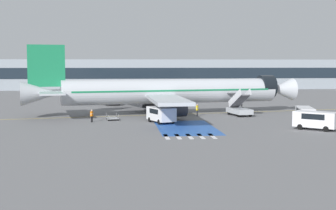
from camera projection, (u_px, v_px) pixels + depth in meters
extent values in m
plane|color=slate|center=(170.00, 114.00, 70.86)|extent=(600.00, 600.00, 0.00)
cube|color=gold|center=(172.00, 114.00, 69.97)|extent=(75.25, 13.79, 0.01)
cube|color=#2856A8|center=(186.00, 127.00, 55.40)|extent=(6.78, 13.44, 0.01)
cube|color=silver|center=(167.00, 137.00, 48.26)|extent=(0.44, 3.60, 0.01)
cube|color=silver|center=(178.00, 137.00, 48.38)|extent=(0.44, 3.60, 0.01)
cube|color=silver|center=(190.00, 136.00, 48.51)|extent=(0.44, 3.60, 0.01)
cube|color=silver|center=(201.00, 136.00, 48.63)|extent=(0.44, 3.60, 0.01)
cube|color=silver|center=(212.00, 136.00, 48.75)|extent=(0.44, 3.60, 0.01)
cylinder|color=#B7BCC4|center=(172.00, 91.00, 69.67)|extent=(32.56, 9.32, 3.61)
cone|color=#B7BCC4|center=(281.00, 89.00, 74.70)|extent=(4.53, 4.19, 3.54)
cone|color=#B7BCC4|center=(41.00, 93.00, 64.43)|extent=(5.94, 4.37, 3.46)
cylinder|color=black|center=(266.00, 87.00, 73.91)|extent=(2.78, 3.97, 3.64)
cube|color=#197A4C|center=(172.00, 90.00, 69.65)|extent=(30.02, 8.93, 0.24)
cube|color=#B7BCC4|center=(139.00, 92.00, 76.94)|extent=(9.20, 16.79, 0.44)
cylinder|color=#38383D|center=(150.00, 101.00, 76.07)|extent=(3.28, 2.74, 2.25)
cube|color=#B7BCC4|center=(167.00, 99.00, 60.69)|extent=(4.96, 16.41, 0.44)
cylinder|color=#38383D|center=(175.00, 109.00, 62.67)|extent=(3.28, 2.74, 2.25)
cube|color=#197A4C|center=(46.00, 66.00, 64.33)|extent=(5.03, 1.25, 5.79)
cube|color=#B7BCC4|center=(50.00, 91.00, 68.07)|extent=(4.22, 6.26, 0.24)
cube|color=#B7BCC4|center=(52.00, 93.00, 61.51)|extent=(4.22, 6.26, 0.24)
cylinder|color=#38383D|center=(242.00, 101.00, 72.96)|extent=(0.20, 0.20, 2.70)
cylinder|color=black|center=(242.00, 110.00, 73.07)|extent=(0.88, 0.42, 0.84)
cylinder|color=#38383D|center=(157.00, 102.00, 72.15)|extent=(0.24, 0.24, 2.39)
cylinder|color=black|center=(157.00, 109.00, 72.26)|extent=(1.19, 0.79, 1.10)
cylinder|color=#38383D|center=(167.00, 105.00, 66.59)|extent=(0.24, 0.24, 2.39)
cylinder|color=black|center=(167.00, 113.00, 66.70)|extent=(1.19, 0.79, 1.10)
cube|color=#ADB2BA|center=(239.00, 111.00, 68.16)|extent=(3.02, 5.11, 0.70)
cylinder|color=black|center=(229.00, 112.00, 69.54)|extent=(0.34, 0.73, 0.70)
cylinder|color=black|center=(240.00, 112.00, 70.06)|extent=(0.34, 0.73, 0.70)
cylinder|color=black|center=(238.00, 115.00, 66.32)|extent=(0.34, 0.73, 0.70)
cylinder|color=black|center=(250.00, 114.00, 66.84)|extent=(0.34, 0.73, 0.70)
cube|color=#4C4C51|center=(239.00, 101.00, 68.04)|extent=(2.15, 4.34, 2.23)
cube|color=#4C4C51|center=(233.00, 93.00, 70.13)|extent=(1.82, 1.38, 0.12)
cube|color=silver|center=(235.00, 98.00, 67.79)|extent=(0.86, 4.45, 2.93)
cube|color=silver|center=(244.00, 98.00, 68.21)|extent=(0.86, 4.45, 2.93)
cube|color=#38383D|center=(112.00, 100.00, 88.44)|extent=(2.80, 9.16, 0.60)
cube|color=silver|center=(112.00, 96.00, 92.78)|extent=(2.44, 2.10, 1.60)
cube|color=black|center=(112.00, 94.00, 93.74)|extent=(2.00, 0.11, 0.70)
cylinder|color=#B7BCC4|center=(112.00, 92.00, 87.91)|extent=(2.46, 6.33, 2.25)
cylinder|color=gold|center=(112.00, 92.00, 87.91)|extent=(2.31, 0.43, 2.30)
cylinder|color=black|center=(106.00, 100.00, 92.29)|extent=(0.31, 0.97, 0.96)
cylinder|color=black|center=(118.00, 100.00, 92.61)|extent=(0.31, 0.97, 0.96)
cylinder|color=black|center=(106.00, 102.00, 87.81)|extent=(0.31, 0.97, 0.96)
cylinder|color=black|center=(119.00, 101.00, 88.12)|extent=(0.31, 0.97, 0.96)
cylinder|color=black|center=(106.00, 103.00, 85.32)|extent=(0.31, 0.97, 0.96)
cylinder|color=black|center=(119.00, 103.00, 85.63)|extent=(0.31, 0.97, 0.96)
cube|color=silver|center=(305.00, 113.00, 61.26)|extent=(3.03, 5.74, 1.53)
cube|color=black|center=(305.00, 111.00, 61.23)|extent=(2.49, 3.36, 0.55)
cylinder|color=black|center=(297.00, 117.00, 63.11)|extent=(0.34, 0.67, 0.64)
cylinder|color=black|center=(309.00, 118.00, 62.90)|extent=(0.34, 0.67, 0.64)
cylinder|color=black|center=(300.00, 120.00, 59.76)|extent=(0.34, 0.67, 0.64)
cylinder|color=black|center=(314.00, 121.00, 59.55)|extent=(0.34, 0.67, 0.64)
cube|color=silver|center=(316.00, 119.00, 53.35)|extent=(4.90, 4.66, 1.76)
cube|color=black|center=(316.00, 116.00, 53.32)|extent=(3.31, 3.26, 0.63)
cylinder|color=black|center=(300.00, 127.00, 53.55)|extent=(0.61, 0.57, 0.64)
cylinder|color=black|center=(305.00, 125.00, 55.03)|extent=(0.61, 0.57, 0.64)
cylinder|color=black|center=(326.00, 129.00, 51.83)|extent=(0.61, 0.57, 0.64)
cylinder|color=black|center=(331.00, 127.00, 53.31)|extent=(0.61, 0.57, 0.64)
cube|color=silver|center=(161.00, 114.00, 59.71)|extent=(3.59, 4.99, 1.68)
cube|color=black|center=(161.00, 111.00, 59.67)|extent=(2.88, 3.10, 0.61)
cylinder|color=black|center=(150.00, 120.00, 60.59)|extent=(0.42, 0.67, 0.64)
cylinder|color=black|center=(163.00, 119.00, 61.47)|extent=(0.42, 0.67, 0.64)
cylinder|color=black|center=(159.00, 122.00, 58.09)|extent=(0.42, 0.67, 0.64)
cylinder|color=black|center=(173.00, 121.00, 58.97)|extent=(0.42, 0.67, 0.64)
cube|color=gray|center=(112.00, 118.00, 63.06)|extent=(1.82, 2.77, 0.12)
cylinder|color=black|center=(107.00, 118.00, 63.93)|extent=(0.15, 0.41, 0.40)
cylinder|color=black|center=(116.00, 117.00, 64.22)|extent=(0.15, 0.41, 0.40)
cylinder|color=black|center=(109.00, 119.00, 61.91)|extent=(0.15, 0.41, 0.40)
cylinder|color=black|center=(118.00, 119.00, 62.20)|extent=(0.15, 0.41, 0.40)
cylinder|color=gray|center=(106.00, 115.00, 64.03)|extent=(0.05, 0.05, 0.55)
cylinder|color=gray|center=(116.00, 114.00, 64.35)|extent=(0.05, 0.05, 0.55)
cylinder|color=gray|center=(108.00, 117.00, 61.71)|extent=(0.05, 0.05, 0.55)
cylinder|color=gray|center=(119.00, 116.00, 62.03)|extent=(0.05, 0.05, 0.55)
cylinder|color=#2D2D33|center=(197.00, 113.00, 67.71)|extent=(0.14, 0.14, 0.84)
cylinder|color=#2D2D33|center=(197.00, 113.00, 67.56)|extent=(0.14, 0.14, 0.84)
cube|color=yellow|center=(197.00, 108.00, 67.57)|extent=(0.41, 0.47, 0.66)
cube|color=silver|center=(197.00, 108.00, 67.57)|extent=(0.42, 0.49, 0.06)
sphere|color=tan|center=(197.00, 105.00, 67.53)|extent=(0.23, 0.23, 0.23)
cylinder|color=black|center=(91.00, 119.00, 60.36)|extent=(0.14, 0.14, 0.79)
cylinder|color=black|center=(92.00, 119.00, 60.52)|extent=(0.14, 0.14, 0.79)
cube|color=orange|center=(92.00, 114.00, 60.38)|extent=(0.39, 0.47, 0.62)
cube|color=silver|center=(92.00, 114.00, 60.38)|extent=(0.40, 0.49, 0.06)
sphere|color=beige|center=(92.00, 111.00, 60.34)|extent=(0.21, 0.21, 0.21)
cylinder|color=#2D2D33|center=(154.00, 116.00, 63.53)|extent=(0.14, 0.14, 0.83)
cylinder|color=#2D2D33|center=(155.00, 116.00, 63.56)|extent=(0.14, 0.14, 0.83)
cube|color=orange|center=(154.00, 111.00, 63.48)|extent=(0.43, 0.24, 0.66)
cube|color=silver|center=(154.00, 111.00, 63.48)|extent=(0.44, 0.25, 0.06)
sphere|color=beige|center=(154.00, 108.00, 63.45)|extent=(0.22, 0.22, 0.22)
cube|color=#89939E|center=(175.00, 74.00, 142.93)|extent=(139.16, 12.00, 8.91)
cube|color=#19232D|center=(178.00, 73.00, 136.90)|extent=(133.60, 0.10, 3.12)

